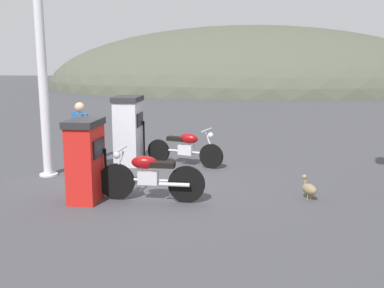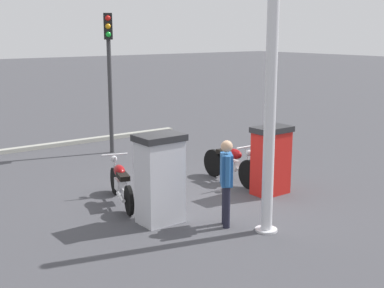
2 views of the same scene
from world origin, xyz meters
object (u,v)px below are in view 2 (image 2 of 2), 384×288
(fuel_pump_far, at_px, (160,178))
(wandering_duck, at_px, (150,154))
(fuel_pump_near, at_px, (271,160))
(canopy_support_pole, at_px, (270,117))
(roadside_traffic_light, at_px, (109,60))
(attendant_person, at_px, (226,178))
(motorcycle_far_pump, at_px, (121,183))
(motorcycle_near_pump, at_px, (231,163))

(fuel_pump_far, bearing_deg, wandering_duck, -29.89)
(fuel_pump_far, xyz_separation_m, wandering_duck, (4.04, -2.32, -0.64))
(fuel_pump_near, xyz_separation_m, canopy_support_pole, (-1.51, 1.62, 1.31))
(roadside_traffic_light, bearing_deg, canopy_support_pole, 174.38)
(attendant_person, distance_m, canopy_support_pole, 1.38)
(wandering_duck, height_order, roadside_traffic_light, roadside_traffic_light)
(fuel_pump_near, height_order, motorcycle_far_pump, fuel_pump_near)
(motorcycle_near_pump, xyz_separation_m, wandering_duck, (2.90, 0.44, -0.26))
(canopy_support_pole, bearing_deg, fuel_pump_near, -46.99)
(roadside_traffic_light, bearing_deg, fuel_pump_far, 160.44)
(attendant_person, height_order, canopy_support_pole, canopy_support_pole)
(fuel_pump_far, xyz_separation_m, roadside_traffic_light, (5.54, -1.97, 1.86))
(fuel_pump_near, distance_m, fuel_pump_far, 2.89)
(attendant_person, relative_size, canopy_support_pole, 0.37)
(fuel_pump_near, relative_size, motorcycle_near_pump, 0.76)
(wandering_duck, bearing_deg, canopy_support_pole, 169.30)
(attendant_person, bearing_deg, roadside_traffic_light, -9.82)
(attendant_person, relative_size, wandering_duck, 3.60)
(fuel_pump_far, relative_size, canopy_support_pole, 0.39)
(wandering_duck, xyz_separation_m, canopy_support_pole, (-5.55, 1.05, 1.86))
(fuel_pump_far, bearing_deg, motorcycle_far_pump, 2.20)
(motorcycle_near_pump, xyz_separation_m, motorcycle_far_pump, (0.25, 2.82, -0.03))
(motorcycle_far_pump, relative_size, canopy_support_pole, 0.45)
(fuel_pump_near, distance_m, motorcycle_near_pump, 1.19)
(motorcycle_far_pump, distance_m, canopy_support_pole, 3.59)
(fuel_pump_far, bearing_deg, fuel_pump_near, -89.99)
(motorcycle_far_pump, relative_size, wandering_duck, 4.36)
(attendant_person, bearing_deg, fuel_pump_near, -66.62)
(motorcycle_near_pump, xyz_separation_m, roadside_traffic_light, (4.40, 0.79, 2.24))
(fuel_pump_near, height_order, wandering_duck, fuel_pump_near)
(fuel_pump_far, distance_m, motorcycle_near_pump, 3.01)
(fuel_pump_far, height_order, wandering_duck, fuel_pump_far)
(motorcycle_near_pump, distance_m, canopy_support_pole, 3.43)
(motorcycle_near_pump, bearing_deg, roadside_traffic_light, 10.23)
(fuel_pump_near, height_order, motorcycle_near_pump, fuel_pump_near)
(motorcycle_far_pump, xyz_separation_m, wandering_duck, (2.65, -2.38, -0.23))
(fuel_pump_near, xyz_separation_m, motorcycle_near_pump, (1.14, 0.13, -0.29))
(fuel_pump_far, height_order, attendant_person, fuel_pump_far)
(motorcycle_far_pump, xyz_separation_m, attendant_person, (-2.28, -0.91, 0.47))
(motorcycle_near_pump, relative_size, roadside_traffic_light, 0.50)
(attendant_person, relative_size, roadside_traffic_light, 0.40)
(wandering_duck, distance_m, roadside_traffic_light, 2.93)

